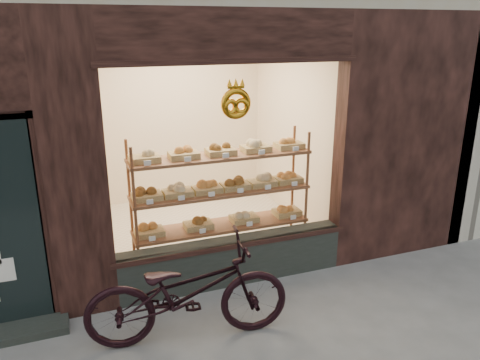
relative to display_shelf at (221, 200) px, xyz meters
name	(u,v)px	position (x,y,z in m)	size (l,w,h in m)	color
display_shelf	(221,200)	(0.00, 0.00, 0.00)	(2.20, 0.45, 1.70)	brown
bicycle	(188,292)	(-0.77, -1.29, -0.38)	(0.68, 1.94, 1.02)	black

